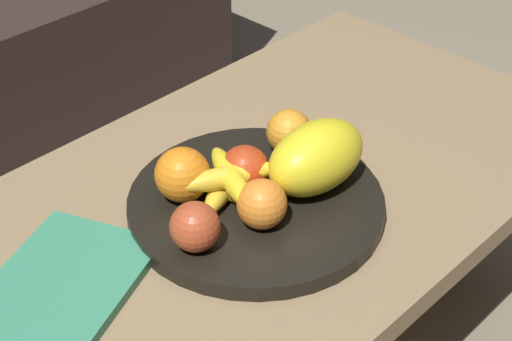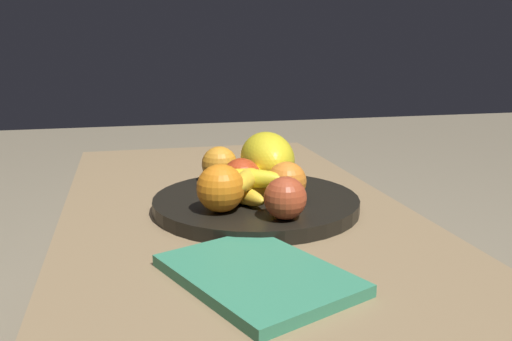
# 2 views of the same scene
# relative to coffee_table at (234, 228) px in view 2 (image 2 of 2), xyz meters

# --- Properties ---
(coffee_table) EXTENTS (1.18, 0.63, 0.45)m
(coffee_table) POSITION_rel_coffee_table_xyz_m (0.00, 0.00, 0.00)
(coffee_table) COLOR #8E7350
(coffee_table) RESTS_ON ground_plane
(fruit_bowl) EXTENTS (0.38, 0.38, 0.03)m
(fruit_bowl) POSITION_rel_coffee_table_xyz_m (-0.04, -0.03, 0.06)
(fruit_bowl) COLOR black
(fruit_bowl) RESTS_ON coffee_table
(melon_large_front) EXTENTS (0.17, 0.11, 0.11)m
(melon_large_front) POSITION_rel_coffee_table_xyz_m (0.04, -0.08, 0.12)
(melon_large_front) COLOR yellow
(melon_large_front) RESTS_ON fruit_bowl
(orange_front) EXTENTS (0.07, 0.07, 0.07)m
(orange_front) POSITION_rel_coffee_table_xyz_m (-0.08, -0.08, 0.11)
(orange_front) COLOR orange
(orange_front) RESTS_ON fruit_bowl
(orange_left) EXTENTS (0.08, 0.08, 0.08)m
(orange_left) POSITION_rel_coffee_table_xyz_m (-0.11, 0.04, 0.11)
(orange_left) COLOR orange
(orange_left) RESTS_ON fruit_bowl
(orange_right) EXTENTS (0.07, 0.07, 0.07)m
(orange_right) POSITION_rel_coffee_table_xyz_m (0.09, 0.01, 0.11)
(orange_right) COLOR orange
(orange_right) RESTS_ON fruit_bowl
(apple_front) EXTENTS (0.07, 0.07, 0.07)m
(apple_front) POSITION_rel_coffee_table_xyz_m (-0.17, -0.05, 0.11)
(apple_front) COLOR #B54626
(apple_front) RESTS_ON fruit_bowl
(apple_left) EXTENTS (0.07, 0.07, 0.07)m
(apple_left) POSITION_rel_coffee_table_xyz_m (-0.04, -0.01, 0.11)
(apple_left) COLOR #BD3A18
(apple_left) RESTS_ON fruit_bowl
(banana_bunch) EXTENTS (0.16, 0.15, 0.06)m
(banana_bunch) POSITION_rel_coffee_table_xyz_m (-0.07, -0.01, 0.10)
(banana_bunch) COLOR gold
(banana_bunch) RESTS_ON fruit_bowl
(magazine) EXTENTS (0.30, 0.26, 0.02)m
(magazine) POSITION_rel_coffee_table_xyz_m (-0.34, 0.03, 0.05)
(magazine) COLOR #3A8B66
(magazine) RESTS_ON coffee_table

